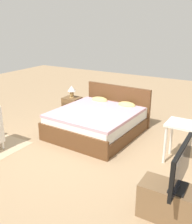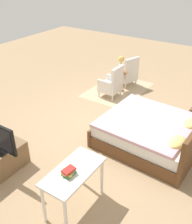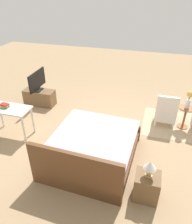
{
  "view_description": "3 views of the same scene",
  "coord_description": "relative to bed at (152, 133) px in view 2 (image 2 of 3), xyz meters",
  "views": [
    {
      "loc": [
        2.76,
        -3.91,
        2.5
      ],
      "look_at": [
        0.31,
        0.2,
        0.83
      ],
      "focal_mm": 42.0,
      "sensor_mm": 36.0,
      "label": 1
    },
    {
      "loc": [
        4.34,
        2.52,
        3.48
      ],
      "look_at": [
        0.34,
        -0.13,
        0.66
      ],
      "focal_mm": 42.0,
      "sensor_mm": 36.0,
      "label": 2
    },
    {
      "loc": [
        -1.17,
        4.44,
        3.41
      ],
      "look_at": [
        0.09,
        0.0,
        0.62
      ],
      "focal_mm": 35.0,
      "sensor_mm": 36.0,
      "label": 3
    }
  ],
  "objects": [
    {
      "name": "ground_plane",
      "position": [
        0.1,
        -1.0,
        -0.3
      ],
      "size": [
        16.0,
        16.0,
        0.0
      ],
      "primitive_type": "plane",
      "color": "#A38460"
    },
    {
      "name": "floor_rug",
      "position": [
        -1.99,
        -1.94,
        -0.29
      ],
      "size": [
        2.1,
        1.5,
        0.01
      ],
      "color": "tan",
      "rests_on": "ground_plane"
    },
    {
      "name": "bed",
      "position": [
        0.0,
        0.0,
        0.0
      ],
      "size": [
        1.86,
        2.09,
        0.96
      ],
      "color": "brown",
      "rests_on": "ground_plane"
    },
    {
      "name": "armchair_by_window_left",
      "position": [
        -2.46,
        -1.88,
        0.08
      ],
      "size": [
        0.68,
        0.68,
        0.92
      ],
      "color": "white",
      "rests_on": "floor_rug"
    },
    {
      "name": "armchair_by_window_right",
      "position": [
        -1.51,
        -1.88,
        0.08
      ],
      "size": [
        0.55,
        0.55,
        0.92
      ],
      "color": "white",
      "rests_on": "floor_rug"
    },
    {
      "name": "side_table",
      "position": [
        -1.99,
        -1.88,
        0.08
      ],
      "size": [
        0.4,
        0.4,
        0.6
      ],
      "color": "#936038",
      "rests_on": "ground_plane"
    },
    {
      "name": "flower_vase",
      "position": [
        -1.99,
        -1.88,
        0.6
      ],
      "size": [
        0.17,
        0.17,
        0.48
      ],
      "color": "silver",
      "rests_on": "side_table"
    },
    {
      "name": "tv_stand",
      "position": [
        2.32,
        -1.96,
        -0.05
      ],
      "size": [
        0.96,
        0.4,
        0.49
      ],
      "color": "brown",
      "rests_on": "ground_plane"
    },
    {
      "name": "vanity_desk",
      "position": [
        2.21,
        -0.36,
        0.35
      ],
      "size": [
        1.04,
        0.52,
        0.77
      ],
      "color": "silver",
      "rests_on": "ground_plane"
    },
    {
      "name": "book_stack",
      "position": [
        2.31,
        -0.37,
        0.52
      ],
      "size": [
        0.21,
        0.18,
        0.1
      ],
      "color": "#337A47",
      "rests_on": "vanity_desk"
    }
  ]
}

